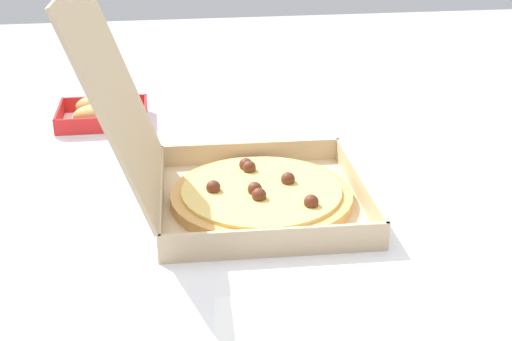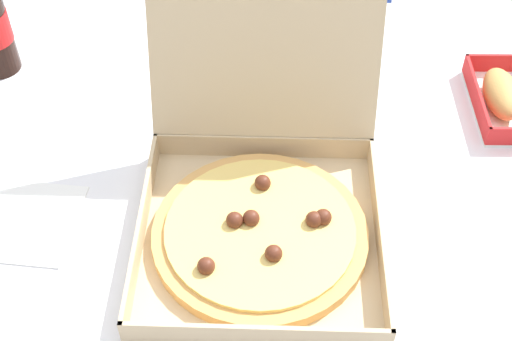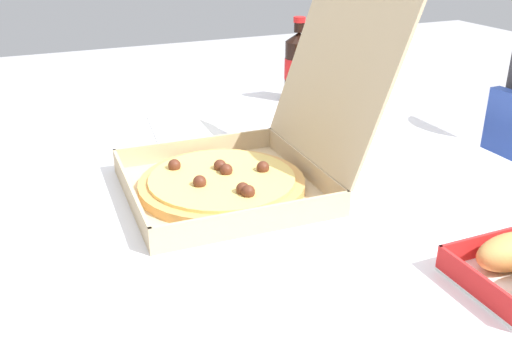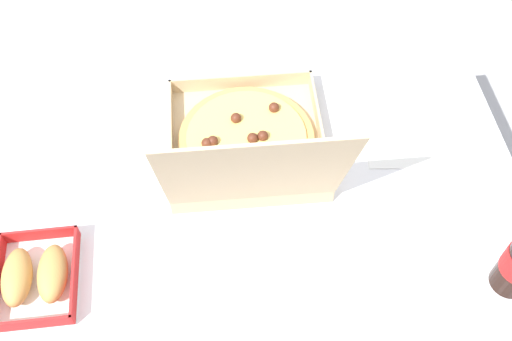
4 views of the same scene
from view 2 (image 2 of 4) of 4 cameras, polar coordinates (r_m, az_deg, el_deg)
The scene contains 4 objects.
dining_table at distance 1.13m, azimuth 1.55°, elevation -3.94°, with size 1.20×0.99×0.73m.
chair at distance 1.79m, azimuth 3.53°, elevation 10.71°, with size 0.42×0.42×0.83m.
pizza_box_open at distance 0.99m, azimuth 0.44°, elevation -2.18°, with size 0.35×0.46×0.36m.
paper_menu at distance 1.09m, azimuth -19.52°, elevation -3.72°, with size 0.21×0.15×0.00m, color white.
Camera 2 is at (-0.03, -0.72, 1.52)m, focal length 49.88 mm.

